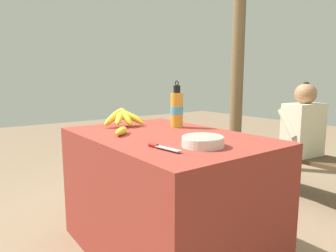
% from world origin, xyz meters
% --- Properties ---
extents(ground_plane, '(12.00, 12.00, 0.00)m').
position_xyz_m(ground_plane, '(0.00, 0.00, 0.00)').
color(ground_plane, '#846B51').
extents(market_counter, '(1.22, 0.81, 0.73)m').
position_xyz_m(market_counter, '(0.00, 0.00, 0.36)').
color(market_counter, maroon).
rests_on(market_counter, ground_plane).
extents(banana_bunch_ripe, '(0.19, 0.32, 0.14)m').
position_xyz_m(banana_bunch_ripe, '(-0.40, -0.05, 0.79)').
color(banana_bunch_ripe, '#4C381E').
rests_on(banana_bunch_ripe, market_counter).
extents(serving_bowl, '(0.20, 0.20, 0.05)m').
position_xyz_m(serving_bowl, '(0.36, -0.05, 0.76)').
color(serving_bowl, silver).
rests_on(serving_bowl, market_counter).
extents(water_bottle, '(0.08, 0.08, 0.31)m').
position_xyz_m(water_bottle, '(-0.17, 0.22, 0.85)').
color(water_bottle, gold).
rests_on(water_bottle, market_counter).
extents(loose_banana_front, '(0.15, 0.15, 0.04)m').
position_xyz_m(loose_banana_front, '(-0.14, -0.21, 0.75)').
color(loose_banana_front, yellow).
rests_on(loose_banana_front, market_counter).
extents(knife, '(0.20, 0.05, 0.02)m').
position_xyz_m(knife, '(0.28, -0.24, 0.74)').
color(knife, '#BCBCC1').
rests_on(knife, market_counter).
extents(wooden_bench, '(1.53, 0.32, 0.39)m').
position_xyz_m(wooden_bench, '(0.06, 1.45, 0.33)').
color(wooden_bench, '#4C3823').
rests_on(wooden_bench, ground_plane).
extents(seated_vendor, '(0.43, 0.41, 1.02)m').
position_xyz_m(seated_vendor, '(0.01, 1.42, 0.58)').
color(seated_vendor, '#473828').
rests_on(seated_vendor, ground_plane).
extents(support_post_near, '(0.15, 0.15, 2.41)m').
position_xyz_m(support_post_near, '(-1.01, 1.80, 1.21)').
color(support_post_near, brown).
rests_on(support_post_near, ground_plane).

